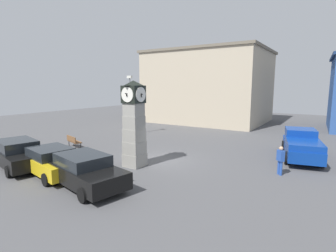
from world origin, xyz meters
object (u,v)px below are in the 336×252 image
Objects in this scene: clock_tower at (134,124)px; bollard_mid_row at (88,170)px; street_lamp_near_road at (130,101)px; pedestrian_crossing_lot at (280,159)px; bench at (73,141)px; pickup_truck at (301,145)px; bollard_far_row at (105,175)px; bollard_near_tower at (72,164)px; car_near_tower at (53,161)px; car_navy_sedan at (19,154)px; car_by_building at (86,171)px.

bollard_mid_row is at bearing -100.15° from clock_tower.
street_lamp_near_road reaches higher than bollard_mid_row.
clock_tower reaches higher than pedestrian_crossing_lot.
pedestrian_crossing_lot reaches higher than bench.
bollard_far_row is at bearing -125.17° from pickup_truck.
pickup_truck reaches higher than bollard_near_tower.
clock_tower reaches higher than pickup_truck.
car_near_tower reaches higher than bollard_far_row.
car_near_tower is 12.15m from pedestrian_crossing_lot.
street_lamp_near_road is at bearing 177.92° from pickup_truck.
pedestrian_crossing_lot is (6.70, 6.18, 0.34)m from bollard_far_row.
street_lamp_near_road reaches higher than pickup_truck.
street_lamp_near_road is at bearing 88.99° from bench.
street_lamp_near_road is at bearing 132.17° from clock_tower.
clock_tower is at bearing 105.01° from bollard_far_row.
pedestrian_crossing_lot is (8.09, 6.04, 0.39)m from bollard_mid_row.
street_lamp_near_road is at bearing 97.28° from car_navy_sedan.
pickup_truck is at bearing 39.04° from car_navy_sedan.
clock_tower is 3.83m from bollard_far_row.
bench is 14.75m from pedestrian_crossing_lot.
car_navy_sedan is at bearing -173.95° from car_near_tower.
car_near_tower is at bearing -116.43° from bollard_near_tower.
bollard_far_row is 6.38m from car_navy_sedan.
car_near_tower is at bearing -147.09° from pedestrian_crossing_lot.
pickup_truck is 16.35m from bench.
bollard_near_tower is 0.93× the size of bollard_mid_row.
car_by_building is at bearing -23.45° from bollard_near_tower.
car_near_tower is at bearing -173.19° from bollard_far_row.
pickup_truck is at bearing 43.65° from bollard_near_tower.
bollard_mid_row is (1.68, -0.30, 0.03)m from bollard_near_tower.
pickup_truck is at bearing 21.67° from bench.
clock_tower is at bearing -158.26° from pedestrian_crossing_lot.
bollard_near_tower is 0.19× the size of car_by_building.
bollard_near_tower is 0.21× the size of car_near_tower.
bollard_mid_row is 0.22× the size of car_near_tower.
bollard_mid_row is 0.62× the size of pedestrian_crossing_lot.
pedestrian_crossing_lot is at bearing 42.65° from car_by_building.
pickup_truck reaches higher than car_navy_sedan.
bollard_mid_row is at bearing 9.89° from car_navy_sedan.
clock_tower is at bearing 79.85° from bollard_mid_row.
bollard_near_tower is at bearing -136.35° from pickup_truck.
street_lamp_near_road is (-1.48, 11.57, 2.51)m from car_navy_sedan.
car_by_building is (2.84, -0.18, 0.04)m from car_near_tower.
car_near_tower is at bearing 6.05° from car_navy_sedan.
bench is (-7.92, 4.27, -0.02)m from bollard_far_row.
car_by_building reaches higher than bench.
car_navy_sedan is (-4.94, -0.86, 0.32)m from bollard_mid_row.
car_by_building is 3.04× the size of pedestrian_crossing_lot.
bollard_near_tower is 1.71m from bollard_mid_row.
bollard_near_tower is at bearing 169.79° from bollard_mid_row.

